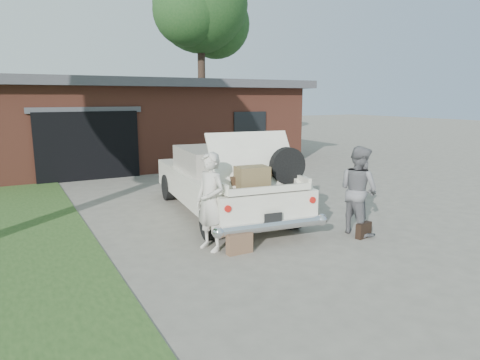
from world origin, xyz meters
TOP-DOWN VIEW (x-y plane):
  - ground at (0.00, 0.00)m, footprint 90.00×90.00m
  - house at (0.98, 11.47)m, footprint 12.80×7.80m
  - tree_right at (6.79, 17.49)m, footprint 6.26×5.44m
  - sedan at (0.47, 2.24)m, footprint 2.58×5.40m
  - woman_left at (-0.82, 0.18)m, footprint 0.58×0.72m
  - woman_right at (2.10, -0.36)m, footprint 0.69×0.87m
  - suitcase_left at (-0.47, -0.24)m, footprint 0.46×0.15m
  - suitcase_right at (2.01, -0.64)m, footprint 0.40×0.20m

SIDE VIEW (x-z plane):
  - ground at x=0.00m, z-range 0.00..0.00m
  - suitcase_right at x=2.01m, z-range 0.00..0.29m
  - suitcase_left at x=-0.47m, z-range 0.00..0.35m
  - sedan at x=0.47m, z-range -0.22..1.76m
  - woman_left at x=-0.82m, z-range 0.00..1.72m
  - woman_right at x=2.10m, z-range 0.00..1.73m
  - house at x=0.98m, z-range 0.02..3.32m
  - tree_right at x=6.79m, z-range 2.23..12.83m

